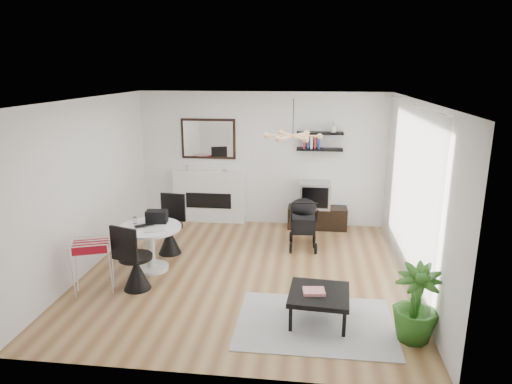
# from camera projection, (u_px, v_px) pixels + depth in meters

# --- Properties ---
(floor) EXTENTS (5.00, 5.00, 0.00)m
(floor) POSITION_uv_depth(u_px,v_px,m) (245.00, 273.00, 7.22)
(floor) COLOR brown
(floor) RESTS_ON ground
(ceiling) EXTENTS (5.00, 5.00, 0.00)m
(ceiling) POSITION_uv_depth(u_px,v_px,m) (244.00, 100.00, 6.51)
(ceiling) COLOR white
(ceiling) RESTS_ON wall_back
(wall_back) EXTENTS (5.00, 0.00, 5.00)m
(wall_back) POSITION_uv_depth(u_px,v_px,m) (262.00, 159.00, 9.26)
(wall_back) COLOR white
(wall_back) RESTS_ON floor
(wall_left) EXTENTS (0.00, 5.00, 5.00)m
(wall_left) POSITION_uv_depth(u_px,v_px,m) (87.00, 186.00, 7.15)
(wall_left) COLOR white
(wall_left) RESTS_ON floor
(wall_right) EXTENTS (0.00, 5.00, 5.00)m
(wall_right) POSITION_uv_depth(u_px,v_px,m) (416.00, 196.00, 6.57)
(wall_right) COLOR white
(wall_right) RESTS_ON floor
(sheer_curtain) EXTENTS (0.04, 3.60, 2.60)m
(sheer_curtain) POSITION_uv_depth(u_px,v_px,m) (406.00, 192.00, 6.78)
(sheer_curtain) COLOR white
(sheer_curtain) RESTS_ON wall_right
(fireplace) EXTENTS (1.50, 0.17, 2.16)m
(fireplace) POSITION_uv_depth(u_px,v_px,m) (209.00, 190.00, 9.49)
(fireplace) COLOR white
(fireplace) RESTS_ON floor
(shelf_lower) EXTENTS (0.90, 0.25, 0.04)m
(shelf_lower) POSITION_uv_depth(u_px,v_px,m) (320.00, 149.00, 8.94)
(shelf_lower) COLOR black
(shelf_lower) RESTS_ON wall_back
(shelf_upper) EXTENTS (0.90, 0.25, 0.04)m
(shelf_upper) POSITION_uv_depth(u_px,v_px,m) (320.00, 133.00, 8.85)
(shelf_upper) COLOR black
(shelf_upper) RESTS_ON wall_back
(pendant_lamp) EXTENTS (0.90, 0.90, 0.10)m
(pendant_lamp) POSITION_uv_depth(u_px,v_px,m) (293.00, 136.00, 6.86)
(pendant_lamp) COLOR tan
(pendant_lamp) RESTS_ON ceiling
(tv_console) EXTENTS (1.18, 0.41, 0.44)m
(tv_console) POSITION_uv_depth(u_px,v_px,m) (317.00, 217.00, 9.22)
(tv_console) COLOR black
(tv_console) RESTS_ON floor
(crt_tv) EXTENTS (0.60, 0.52, 0.52)m
(crt_tv) POSITION_uv_depth(u_px,v_px,m) (315.00, 194.00, 9.09)
(crt_tv) COLOR #ACACAE
(crt_tv) RESTS_ON tv_console
(dining_table) EXTENTS (1.00, 1.00, 0.73)m
(dining_table) POSITION_uv_depth(u_px,v_px,m) (150.00, 241.00, 7.23)
(dining_table) COLOR white
(dining_table) RESTS_ON floor
(laptop) EXTENTS (0.35, 0.32, 0.02)m
(laptop) POSITION_uv_depth(u_px,v_px,m) (145.00, 226.00, 7.14)
(laptop) COLOR black
(laptop) RESTS_ON dining_table
(black_bag) EXTENTS (0.35, 0.23, 0.20)m
(black_bag) POSITION_uv_depth(u_px,v_px,m) (157.00, 217.00, 7.33)
(black_bag) COLOR black
(black_bag) RESTS_ON dining_table
(newspaper) EXTENTS (0.39, 0.35, 0.01)m
(newspaper) POSITION_uv_depth(u_px,v_px,m) (155.00, 229.00, 7.04)
(newspaper) COLOR white
(newspaper) RESTS_ON dining_table
(drinking_glass) EXTENTS (0.07, 0.07, 0.11)m
(drinking_glass) POSITION_uv_depth(u_px,v_px,m) (135.00, 220.00, 7.29)
(drinking_glass) COLOR white
(drinking_glass) RESTS_ON dining_table
(chair_far) EXTENTS (0.49, 0.51, 1.03)m
(chair_far) POSITION_uv_depth(u_px,v_px,m) (170.00, 235.00, 7.94)
(chair_far) COLOR black
(chair_far) RESTS_ON floor
(chair_near) EXTENTS (0.53, 0.54, 1.02)m
(chair_near) POSITION_uv_depth(u_px,v_px,m) (135.00, 269.00, 6.62)
(chair_near) COLOR black
(chair_near) RESTS_ON floor
(drying_rack) EXTENTS (0.68, 0.66, 0.81)m
(drying_rack) POSITION_uv_depth(u_px,v_px,m) (93.00, 265.00, 6.50)
(drying_rack) COLOR white
(drying_rack) RESTS_ON floor
(stroller) EXTENTS (0.52, 0.82, 0.97)m
(stroller) POSITION_uv_depth(u_px,v_px,m) (303.00, 224.00, 8.21)
(stroller) COLOR black
(stroller) RESTS_ON floor
(rug) EXTENTS (1.98, 1.43, 0.01)m
(rug) POSITION_uv_depth(u_px,v_px,m) (315.00, 323.00, 5.79)
(rug) COLOR #9A9A9A
(rug) RESTS_ON floor
(coffee_table) EXTENTS (0.80, 0.80, 0.39)m
(coffee_table) POSITION_uv_depth(u_px,v_px,m) (319.00, 295.00, 5.77)
(coffee_table) COLOR black
(coffee_table) RESTS_ON rug
(magazines) EXTENTS (0.29, 0.24, 0.04)m
(magazines) POSITION_uv_depth(u_px,v_px,m) (314.00, 291.00, 5.74)
(magazines) COLOR #DD373D
(magazines) RESTS_ON coffee_table
(potted_plant) EXTENTS (0.66, 0.66, 0.94)m
(potted_plant) POSITION_uv_depth(u_px,v_px,m) (416.00, 303.00, 5.34)
(potted_plant) COLOR #2A601B
(potted_plant) RESTS_ON floor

